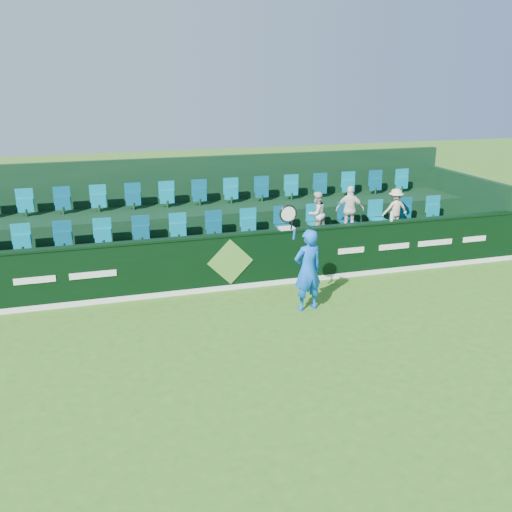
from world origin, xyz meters
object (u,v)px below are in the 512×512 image
object	(u,v)px
spectator_middle	(350,210)
drinks_bottle	(392,216)
towel	(286,228)
spectator_left	(317,214)
spectator_right	(395,209)
tennis_player	(307,269)

from	to	relation	value
spectator_middle	drinks_bottle	size ratio (longest dim) A/B	5.10
towel	spectator_left	bearing A→B (deg)	42.08
towel	spectator_right	bearing A→B (deg)	17.44
spectator_left	drinks_bottle	bearing A→B (deg)	120.79
tennis_player	drinks_bottle	bearing A→B (deg)	30.04
spectator_middle	drinks_bottle	distance (m)	1.28
spectator_left	towel	xyz separation A→B (m)	(-1.24, -1.12, -0.01)
drinks_bottle	spectator_middle	bearing A→B (deg)	118.63
tennis_player	towel	xyz separation A→B (m)	(0.13, 1.70, 0.46)
spectator_left	spectator_middle	distance (m)	0.96
towel	drinks_bottle	size ratio (longest dim) A/B	1.45
spectator_left	towel	bearing A→B (deg)	18.32
spectator_middle	spectator_right	bearing A→B (deg)	-157.49
spectator_left	drinks_bottle	size ratio (longest dim) A/B	4.69
tennis_player	towel	world-z (taller)	tennis_player
spectator_middle	spectator_left	bearing A→B (deg)	22.51
spectator_right	spectator_middle	bearing A→B (deg)	3.39
tennis_player	spectator_right	size ratio (longest dim) A/B	2.14
drinks_bottle	spectator_left	bearing A→B (deg)	144.55
towel	drinks_bottle	distance (m)	2.81
tennis_player	spectator_middle	distance (m)	3.69
tennis_player	spectator_middle	xyz separation A→B (m)	(2.33, 2.82, 0.52)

